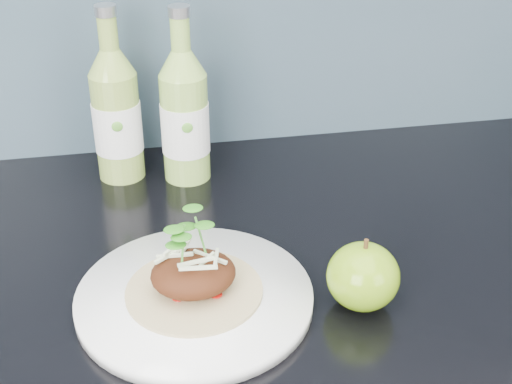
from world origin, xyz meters
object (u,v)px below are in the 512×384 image
green_apple (363,276)px  cider_bottle_right (185,116)px  dinner_plate (195,298)px  cider_bottle_left (117,115)px

green_apple → cider_bottle_right: (-0.16, 0.33, 0.06)m
green_apple → dinner_plate: bearing=169.3°
dinner_plate → green_apple: (0.18, -0.03, 0.03)m
dinner_plate → green_apple: green_apple is taller
dinner_plate → cider_bottle_left: size_ratio=1.16×
cider_bottle_right → dinner_plate: bearing=-74.0°
cider_bottle_left → cider_bottle_right: same height
green_apple → cider_bottle_left: cider_bottle_left is taller
dinner_plate → cider_bottle_left: 0.34m
green_apple → cider_bottle_right: size_ratio=0.39×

